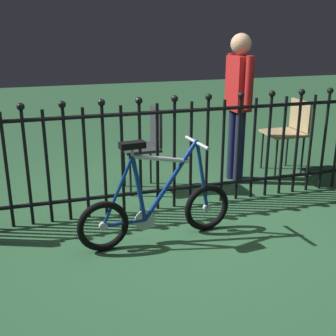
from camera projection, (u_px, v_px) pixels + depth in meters
ground_plane at (191, 231)px, 3.82m from camera, size 20.00×20.00×0.00m
iron_fence at (164, 151)px, 4.12m from camera, size 4.76×0.07×1.15m
bicycle at (157, 208)px, 3.58m from camera, size 1.35×0.40×0.88m
chair_charcoal at (147, 141)px, 4.63m from camera, size 0.39×0.38×0.90m
chair_tan at (290, 128)px, 5.22m from camera, size 0.45×0.45×0.87m
person_visitor at (238, 96)px, 4.76m from camera, size 0.22×0.48×1.65m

